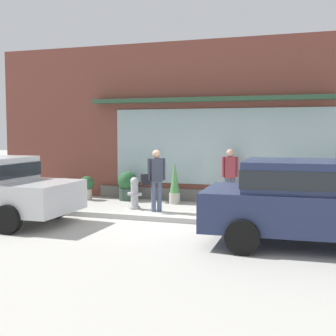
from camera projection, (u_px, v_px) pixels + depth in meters
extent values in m
plane|color=#B2AFA8|center=(174.00, 220.00, 11.06)|extent=(60.00, 60.00, 0.00)
cube|color=#B2B2AD|center=(172.00, 219.00, 10.87)|extent=(14.00, 0.24, 0.12)
cube|color=brown|center=(208.00, 121.00, 13.89)|extent=(14.00, 0.36, 4.72)
cube|color=#9EB7BC|center=(219.00, 147.00, 13.64)|extent=(6.42, 0.03, 2.22)
cube|color=#2D5138|center=(206.00, 99.00, 13.51)|extent=(7.02, 0.56, 0.12)
cube|color=#605E59|center=(206.00, 196.00, 13.86)|extent=(6.82, 0.20, 0.36)
cylinder|color=#B2B2B7|center=(135.00, 208.00, 12.66)|extent=(0.31, 0.31, 0.06)
cylinder|color=#B2B2B7|center=(135.00, 195.00, 12.63)|extent=(0.20, 0.20, 0.62)
sphere|color=#B2B2B7|center=(134.00, 181.00, 12.60)|extent=(0.23, 0.23, 0.23)
cylinder|color=#B2B2B7|center=(130.00, 194.00, 12.68)|extent=(0.10, 0.09, 0.09)
cylinder|color=#B2B2B7|center=(139.00, 194.00, 12.58)|extent=(0.10, 0.09, 0.09)
cylinder|color=#B2B2B7|center=(132.00, 195.00, 12.50)|extent=(0.09, 0.10, 0.09)
cylinder|color=#475675|center=(154.00, 196.00, 12.19)|extent=(0.12, 0.12, 0.79)
cylinder|color=#475675|center=(159.00, 196.00, 12.23)|extent=(0.12, 0.12, 0.79)
cube|color=#333847|center=(156.00, 170.00, 12.16)|extent=(0.36, 0.33, 0.59)
sphere|color=tan|center=(156.00, 154.00, 12.12)|extent=(0.21, 0.21, 0.21)
cylinder|color=#333847|center=(149.00, 169.00, 12.10)|extent=(0.08, 0.08, 0.56)
cylinder|color=#333847|center=(164.00, 169.00, 12.21)|extent=(0.08, 0.08, 0.56)
cube|color=black|center=(145.00, 180.00, 12.12)|extent=(0.25, 0.22, 0.28)
cylinder|color=#475675|center=(227.00, 192.00, 13.08)|extent=(0.12, 0.12, 0.78)
cylinder|color=#475675|center=(232.00, 192.00, 13.09)|extent=(0.12, 0.12, 0.78)
cube|color=#8E333D|center=(230.00, 167.00, 13.03)|extent=(0.33, 0.29, 0.59)
sphere|color=tan|center=(230.00, 153.00, 13.00)|extent=(0.21, 0.21, 0.21)
cylinder|color=#8E333D|center=(223.00, 167.00, 13.02)|extent=(0.08, 0.08, 0.56)
cylinder|color=#8E333D|center=(237.00, 167.00, 13.04)|extent=(0.08, 0.08, 0.56)
cylinder|color=black|center=(57.00, 205.00, 11.35)|extent=(0.60, 0.19, 0.60)
cylinder|color=black|center=(8.00, 219.00, 9.59)|extent=(0.60, 0.19, 0.60)
cube|color=navy|center=(322.00, 211.00, 8.50)|extent=(4.34, 2.05, 0.72)
cube|color=navy|center=(311.00, 177.00, 8.51)|extent=(2.42, 1.80, 0.59)
cube|color=#1E2328|center=(311.00, 177.00, 8.51)|extent=(2.47, 1.82, 0.32)
cylinder|color=black|center=(254.00, 218.00, 9.78)|extent=(0.61, 0.21, 0.60)
cylinder|color=black|center=(242.00, 237.00, 7.99)|extent=(0.61, 0.21, 0.60)
cylinder|color=#4C4C51|center=(333.00, 204.00, 12.21)|extent=(0.48, 0.48, 0.39)
sphere|color=#3D8442|center=(334.00, 188.00, 12.17)|extent=(0.55, 0.55, 0.55)
cylinder|color=#9E6042|center=(65.00, 191.00, 14.86)|extent=(0.30, 0.30, 0.36)
sphere|color=#23562D|center=(65.00, 182.00, 14.84)|extent=(0.29, 0.29, 0.29)
sphere|color=#E5C64C|center=(63.00, 180.00, 14.88)|extent=(0.08, 0.08, 0.08)
sphere|color=#E5C64C|center=(65.00, 179.00, 14.90)|extent=(0.07, 0.07, 0.07)
cylinder|color=#4C4C51|center=(268.00, 202.00, 12.88)|extent=(0.34, 0.34, 0.27)
sphere|color=#2D6B33|center=(268.00, 192.00, 12.86)|extent=(0.44, 0.44, 0.44)
sphere|color=#E5C64C|center=(265.00, 189.00, 12.76)|extent=(0.09, 0.09, 0.09)
cylinder|color=#33473D|center=(128.00, 194.00, 14.19)|extent=(0.51, 0.51, 0.36)
sphere|color=#23562D|center=(128.00, 181.00, 14.16)|extent=(0.59, 0.59, 0.59)
sphere|color=#E5C64C|center=(125.00, 180.00, 14.01)|extent=(0.16, 0.16, 0.16)
sphere|color=#DB4C7A|center=(129.00, 176.00, 14.26)|extent=(0.14, 0.14, 0.14)
cylinder|color=#B7B2A3|center=(87.00, 194.00, 14.30)|extent=(0.30, 0.30, 0.32)
sphere|color=#23562D|center=(87.00, 183.00, 14.27)|extent=(0.43, 0.43, 0.43)
cylinder|color=#B7B2A3|center=(175.00, 198.00, 13.54)|extent=(0.32, 0.32, 0.31)
cone|color=#4C934C|center=(175.00, 177.00, 13.49)|extent=(0.29, 0.29, 0.91)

